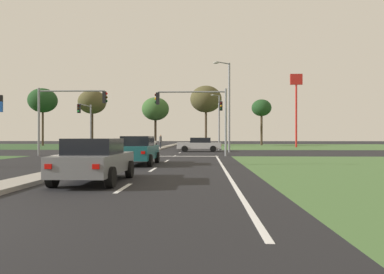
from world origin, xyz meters
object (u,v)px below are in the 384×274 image
at_px(car_grey_third, 95,160).
at_px(treeline_second, 92,102).
at_px(pedestrian_at_median, 160,140).
at_px(treeline_fourth, 206,99).
at_px(traffic_signal_far_right, 220,116).
at_px(street_lamp_third, 218,117).
at_px(treeline_near, 43,101).
at_px(fastfood_pole_sign, 296,94).
at_px(treeline_fifth, 261,108).
at_px(traffic_signal_near_left, 65,108).
at_px(street_lamp_second, 228,102).
at_px(car_teal_fourth, 138,150).
at_px(car_silver_second, 199,144).
at_px(traffic_signal_near_right, 198,109).
at_px(traffic_signal_far_left, 86,118).
at_px(treeline_third, 155,109).
at_px(car_white_near, 149,142).

xyz_separation_m(car_grey_third, treeline_second, (-17.28, 53.67, 7.28)).
distance_m(pedestrian_at_median, treeline_fourth, 20.06).
relative_size(traffic_signal_far_right, street_lamp_third, 0.64).
distance_m(traffic_signal_far_right, treeline_near, 38.19).
relative_size(street_lamp_third, fastfood_pole_sign, 0.78).
bearing_deg(treeline_fifth, traffic_signal_near_left, -119.45).
height_order(treeline_near, treeline_fifth, treeline_near).
relative_size(traffic_signal_far_right, pedestrian_at_median, 3.27).
bearing_deg(street_lamp_second, car_teal_fourth, -110.59).
bearing_deg(car_silver_second, traffic_signal_near_right, -179.64).
height_order(traffic_signal_near_left, treeline_second, treeline_second).
xyz_separation_m(car_teal_fourth, traffic_signal_far_left, (-9.84, 20.55, 2.89)).
height_order(traffic_signal_far_left, treeline_second, treeline_second).
relative_size(traffic_signal_near_right, treeline_third, 0.65).
relative_size(car_silver_second, treeline_fourth, 0.43).
bearing_deg(car_silver_second, traffic_signal_far_left, 77.65).
height_order(traffic_signal_near_right, street_lamp_second, street_lamp_second).
relative_size(street_lamp_second, treeline_third, 1.00).
height_order(street_lamp_second, treeline_third, treeline_third).
bearing_deg(treeline_second, street_lamp_third, -13.12).
distance_m(car_teal_fourth, street_lamp_second, 17.56).
bearing_deg(car_silver_second, treeline_third, 16.68).
bearing_deg(car_white_near, treeline_fifth, -139.15).
distance_m(street_lamp_third, treeline_fourth, 4.87).
distance_m(traffic_signal_far_right, treeline_fifth, 29.44).
bearing_deg(traffic_signal_near_left, treeline_fifth, 60.55).
height_order(car_white_near, car_silver_second, car_white_near).
xyz_separation_m(car_silver_second, fastfood_pole_sign, (14.24, 16.36, 7.28)).
bearing_deg(treeline_fourth, car_silver_second, -91.73).
height_order(pedestrian_at_median, treeline_second, treeline_second).
bearing_deg(street_lamp_second, treeline_fourth, 94.40).
xyz_separation_m(car_grey_third, street_lamp_second, (6.01, 23.69, 4.23)).
bearing_deg(car_teal_fourth, treeline_third, 96.77).
height_order(traffic_signal_near_right, treeline_near, treeline_near).
xyz_separation_m(car_silver_second, traffic_signal_far_left, (-12.95, 2.84, 2.94)).
relative_size(pedestrian_at_median, fastfood_pole_sign, 0.15).
distance_m(traffic_signal_far_right, traffic_signal_near_left, 17.29).
bearing_deg(street_lamp_second, fastfood_pole_sign, 57.90).
relative_size(traffic_signal_far_right, treeline_near, 0.54).
relative_size(street_lamp_third, treeline_near, 0.84).
bearing_deg(street_lamp_second, car_silver_second, 148.77).
xyz_separation_m(traffic_signal_far_left, treeline_near, (-15.36, 22.23, 4.35)).
bearing_deg(treeline_third, treeline_near, -169.09).
bearing_deg(traffic_signal_far_left, car_teal_fourth, -64.42).
relative_size(car_teal_fourth, treeline_fourth, 0.42).
bearing_deg(traffic_signal_far_right, street_lamp_second, -81.59).
distance_m(treeline_near, treeline_third, 20.07).
xyz_separation_m(car_grey_third, traffic_signal_far_left, (-9.82, 28.27, 2.93)).
distance_m(traffic_signal_near_right, treeline_fourth, 34.71).
relative_size(traffic_signal_far_left, treeline_fourth, 0.51).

